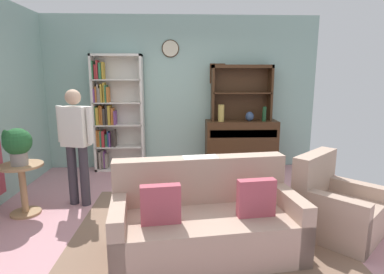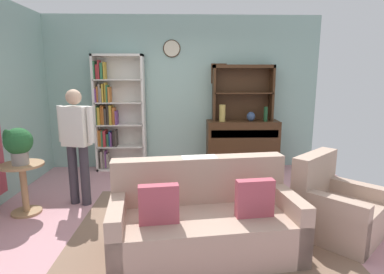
% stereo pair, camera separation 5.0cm
% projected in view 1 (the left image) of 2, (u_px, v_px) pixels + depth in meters
% --- Properties ---
extents(ground_plane, '(5.40, 4.60, 0.02)m').
position_uv_depth(ground_plane, '(185.00, 213.00, 4.03)').
color(ground_plane, '#C68C93').
extents(wall_back, '(5.00, 0.09, 2.80)m').
position_uv_depth(wall_back, '(182.00, 93.00, 5.84)').
color(wall_back, '#93B7AD').
rests_on(wall_back, ground_plane).
extents(area_rug, '(2.88, 2.14, 0.01)m').
position_uv_depth(area_rug, '(202.00, 222.00, 3.74)').
color(area_rug, '#846651').
rests_on(area_rug, ground_plane).
extents(bookshelf, '(0.90, 0.30, 2.10)m').
position_uv_depth(bookshelf, '(114.00, 115.00, 5.68)').
color(bookshelf, silver).
rests_on(bookshelf, ground_plane).
extents(sideboard, '(1.30, 0.45, 0.92)m').
position_uv_depth(sideboard, '(241.00, 143.00, 5.80)').
color(sideboard, '#422816').
rests_on(sideboard, ground_plane).
extents(sideboard_hutch, '(1.10, 0.26, 1.00)m').
position_uv_depth(sideboard_hutch, '(241.00, 85.00, 5.70)').
color(sideboard_hutch, '#422816').
rests_on(sideboard_hutch, sideboard).
extents(vase_tall, '(0.11, 0.11, 0.30)m').
position_uv_depth(vase_tall, '(221.00, 113.00, 5.60)').
color(vase_tall, tan).
rests_on(vase_tall, sideboard).
extents(vase_round, '(0.15, 0.15, 0.17)m').
position_uv_depth(vase_round, '(250.00, 116.00, 5.64)').
color(vase_round, '#33476B').
rests_on(vase_round, sideboard).
extents(bottle_wine, '(0.07, 0.07, 0.26)m').
position_uv_depth(bottle_wine, '(264.00, 114.00, 5.62)').
color(bottle_wine, '#194223').
rests_on(bottle_wine, sideboard).
extents(couch_floral, '(1.89, 1.07, 0.90)m').
position_uv_depth(couch_floral, '(205.00, 221.00, 3.10)').
color(couch_floral, tan).
rests_on(couch_floral, ground_plane).
extents(armchair_floral, '(1.08, 1.08, 0.88)m').
position_uv_depth(armchair_floral, '(335.00, 209.00, 3.44)').
color(armchair_floral, tan).
rests_on(armchair_floral, ground_plane).
extents(plant_stand, '(0.52, 0.52, 0.65)m').
position_uv_depth(plant_stand, '(23.00, 184.00, 3.91)').
color(plant_stand, '#A87F56').
rests_on(plant_stand, ground_plane).
extents(potted_plant_large, '(0.33, 0.33, 0.46)m').
position_uv_depth(potted_plant_large, '(17.00, 144.00, 3.77)').
color(potted_plant_large, gray).
rests_on(potted_plant_large, plant_stand).
extents(person_reading, '(0.52, 0.29, 1.56)m').
position_uv_depth(person_reading, '(76.00, 139.00, 4.11)').
color(person_reading, '#38333D').
rests_on(person_reading, ground_plane).
extents(coffee_table, '(0.80, 0.50, 0.42)m').
position_uv_depth(coffee_table, '(215.00, 187.00, 3.92)').
color(coffee_table, '#422816').
rests_on(coffee_table, ground_plane).
extents(book_stack, '(0.20, 0.13, 0.09)m').
position_uv_depth(book_stack, '(209.00, 177.00, 3.97)').
color(book_stack, '#B22D33').
rests_on(book_stack, coffee_table).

